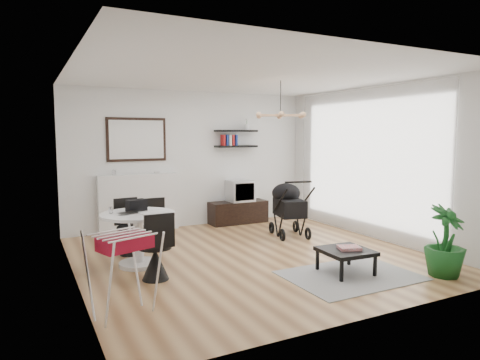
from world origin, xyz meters
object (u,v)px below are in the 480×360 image
fireplace (139,196)px  crt_tv (240,191)px  stroller (288,211)px  coffee_table (346,252)px  dining_table (138,231)px  potted_plant (445,241)px  tv_console (238,212)px  drying_rack (123,272)px

fireplace → crt_tv: 2.09m
stroller → coffee_table: stroller is taller
fireplace → crt_tv: bearing=-4.1°
dining_table → potted_plant: (3.45, -2.24, -0.03)m
coffee_table → crt_tv: bearing=85.9°
tv_console → dining_table: bearing=-142.1°
crt_tv → stroller: size_ratio=0.48×
drying_rack → coffee_table: size_ratio=1.33×
dining_table → potted_plant: size_ratio=1.11×
drying_rack → stroller: 4.09m
fireplace → dining_table: (-0.54, -2.15, -0.19)m
tv_console → coffee_table: (-0.21, -3.58, 0.06)m
drying_rack → potted_plant: potted_plant is taller
drying_rack → potted_plant: size_ratio=0.94×
coffee_table → potted_plant: potted_plant is taller
fireplace → dining_table: fireplace is taller
crt_tv → potted_plant: 4.32m
drying_rack → tv_console: bearing=30.3°
fireplace → drying_rack: size_ratio=2.49×
crt_tv → coffee_table: (-0.25, -3.58, -0.39)m
tv_console → crt_tv: size_ratio=2.41×
fireplace → coffee_table: (1.83, -3.73, -0.39)m
crt_tv → potted_plant: size_ratio=0.55×
fireplace → tv_console: bearing=-4.1°
potted_plant → stroller: bearing=100.9°
fireplace → tv_console: 2.09m
potted_plant → fireplace: bearing=123.5°
fireplace → coffee_table: 4.17m
tv_console → potted_plant: size_ratio=1.32×
crt_tv → stroller: stroller is taller
crt_tv → dining_table: crt_tv is taller
dining_table → coffee_table: (2.36, -1.58, -0.20)m
crt_tv → drying_rack: bearing=-131.3°
tv_console → dining_table: (-2.57, -2.00, 0.27)m
tv_console → drying_rack: bearing=-130.8°
dining_table → drying_rack: drying_rack is taller
drying_rack → dining_table: bearing=52.5°
fireplace → tv_console: size_ratio=1.77×
dining_table → drying_rack: bearing=-108.7°
tv_console → stroller: bearing=-77.0°
coffee_table → potted_plant: (1.08, -0.66, 0.17)m
fireplace → drying_rack: fireplace is taller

